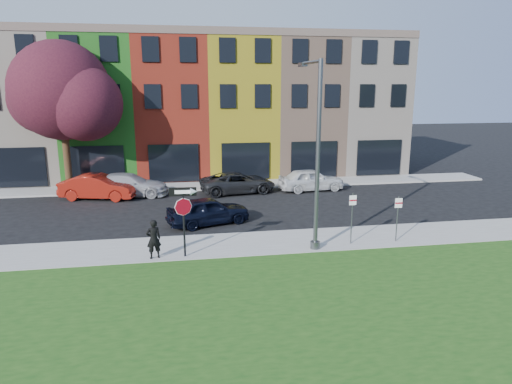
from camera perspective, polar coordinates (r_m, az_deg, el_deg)
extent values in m
plane|color=black|center=(17.41, 6.58, -9.67)|extent=(120.00, 120.00, 0.00)
cube|color=gray|center=(20.64, 9.64, -5.87)|extent=(40.00, 3.00, 0.12)
cube|color=gray|center=(31.15, -6.45, 0.76)|extent=(40.00, 2.40, 0.12)
cube|color=beige|center=(38.07, -25.83, 9.32)|extent=(5.00, 10.00, 10.00)
cube|color=green|center=(37.01, -18.27, 9.89)|extent=(5.00, 10.00, 10.00)
cube|color=red|center=(36.62, -10.40, 10.30)|extent=(5.00, 10.00, 10.00)
cube|color=yellow|center=(36.91, -2.49, 10.52)|extent=(5.00, 10.00, 10.00)
cube|color=#9A7863|center=(37.85, 5.17, 10.55)|extent=(5.00, 10.00, 10.00)
cube|color=beige|center=(39.42, 12.34, 10.41)|extent=(5.00, 10.00, 10.00)
cube|color=black|center=(32.02, -5.74, 3.74)|extent=(30.00, 0.12, 2.60)
cylinder|color=black|center=(18.06, -9.00, -3.90)|extent=(0.08, 0.08, 2.72)
cylinder|color=white|center=(17.86, -9.08, -1.84)|extent=(0.72, 0.07, 0.72)
cylinder|color=maroon|center=(17.83, -9.07, -1.86)|extent=(0.68, 0.06, 0.68)
cube|color=black|center=(17.71, -9.15, 0.03)|extent=(1.05, 0.10, 0.34)
cube|color=white|center=(17.68, -9.14, 0.01)|extent=(0.66, 0.06, 0.14)
imported|color=black|center=(18.27, -12.68, -5.75)|extent=(0.77, 0.68, 1.57)
imported|color=black|center=(22.67, -5.99, -2.33)|extent=(3.99, 5.02, 1.39)
imported|color=maroon|center=(29.11, -19.07, 0.62)|extent=(3.71, 5.30, 1.50)
imported|color=#B5B5BA|center=(29.35, -15.64, 0.86)|extent=(3.15, 5.34, 1.41)
imported|color=black|center=(29.13, -2.28, 1.18)|extent=(3.56, 5.41, 1.33)
imported|color=silver|center=(29.97, 6.90, 1.55)|extent=(2.40, 4.53, 1.45)
cylinder|color=#4D5153|center=(18.33, 7.73, 4.25)|extent=(0.18, 0.18, 7.61)
cylinder|color=#4D5153|center=(19.23, 7.39, -6.57)|extent=(0.40, 0.40, 0.30)
cylinder|color=#4D5153|center=(19.06, 6.98, 15.80)|extent=(0.25, 2.00, 0.12)
cube|color=#4D5153|center=(20.10, 5.85, 15.55)|extent=(0.29, 0.57, 0.16)
cylinder|color=#4D5153|center=(19.77, 11.88, -3.25)|extent=(0.05, 0.05, 2.23)
cube|color=white|center=(19.54, 12.02, -1.01)|extent=(0.32, 0.04, 0.42)
cube|color=maroon|center=(19.52, 12.04, -1.03)|extent=(0.32, 0.03, 0.06)
cylinder|color=#4D5153|center=(20.60, 17.23, -3.24)|extent=(0.05, 0.05, 2.00)
cube|color=white|center=(20.39, 17.40, -1.32)|extent=(0.32, 0.03, 0.42)
cube|color=maroon|center=(20.38, 17.43, -1.34)|extent=(0.32, 0.02, 0.06)
cylinder|color=black|center=(31.75, -22.54, 3.98)|extent=(0.44, 0.44, 4.15)
sphere|color=#320D1A|center=(31.42, -23.23, 11.58)|extent=(6.11, 6.11, 6.11)
sphere|color=#320D1A|center=(30.22, -20.64, 10.32)|extent=(4.59, 4.59, 4.59)
sphere|color=#320D1A|center=(32.80, -25.08, 10.36)|extent=(4.28, 4.28, 4.28)
sphere|color=#320D1A|center=(31.95, -22.61, 13.57)|extent=(3.67, 3.67, 3.67)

